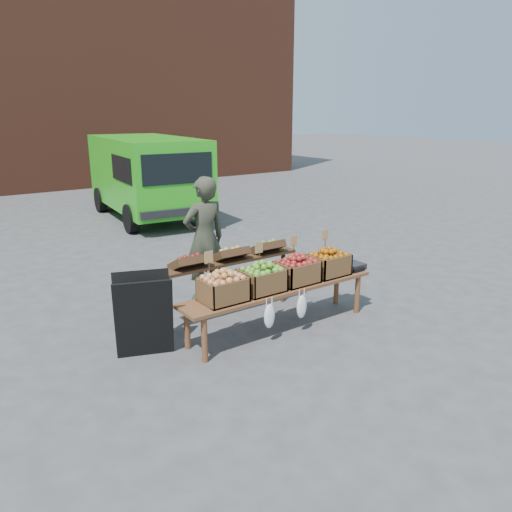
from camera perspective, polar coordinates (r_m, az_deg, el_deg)
ground at (r=6.20m, az=-4.71°, el=-9.36°), size 80.00×80.00×0.00m
delivery_van at (r=13.09m, az=-12.28°, el=8.67°), size 2.52×4.72×2.03m
vendor at (r=7.20m, az=-5.89°, el=1.93°), size 0.66×0.44×1.80m
chalkboard_sign at (r=5.74m, az=-12.74°, el=-6.62°), size 0.72×0.55×0.96m
back_table at (r=6.64m, az=-2.97°, el=-2.68°), size 2.10×0.44×1.04m
display_bench at (r=6.32m, az=2.66°, el=-5.96°), size 2.70×0.56×0.57m
crate_golden_apples at (r=5.72m, az=-3.79°, el=-3.85°), size 0.50×0.40×0.28m
crate_russet_pears at (r=6.01m, az=0.66°, el=-2.80°), size 0.50×0.40×0.28m
crate_red_apples at (r=6.34m, az=4.67°, el=-1.84°), size 0.50×0.40×0.28m
crate_green_apples at (r=6.69m, az=8.26°, el=-0.97°), size 0.50×0.40×0.28m
weighing_scale at (r=7.01m, az=10.74°, el=-1.13°), size 0.34×0.30×0.08m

